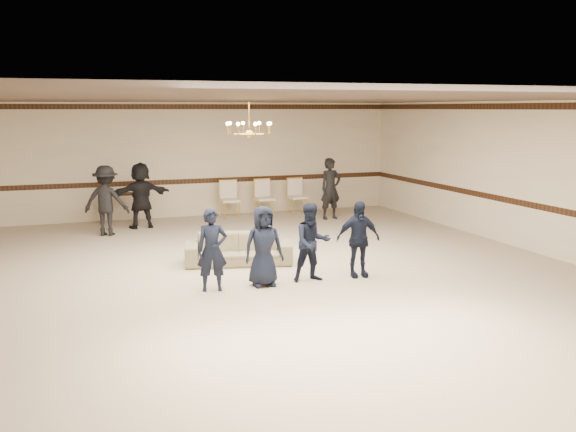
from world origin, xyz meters
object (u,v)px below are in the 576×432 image
at_px(banquet_chair_left, 230,200).
at_px(adult_left, 106,201).
at_px(boy_a, 212,250).
at_px(chandelier, 249,117).
at_px(settee, 238,249).
at_px(boy_c, 312,242).
at_px(adult_right, 331,189).
at_px(banquet_chair_right, 297,197).
at_px(banquet_chair_mid, 264,198).
at_px(adult_mid, 141,195).
at_px(boy_d, 358,239).
at_px(console_table, 119,208).
at_px(boy_b, 263,246).

bearing_deg(banquet_chair_left, adult_left, -154.37).
distance_m(boy_a, adult_left, 5.66).
xyz_separation_m(chandelier, settee, (-0.22, 0.08, -2.57)).
bearing_deg(boy_c, banquet_chair_left, 90.79).
height_order(adult_right, banquet_chair_right, adult_right).
bearing_deg(boy_a, boy_c, 8.75).
distance_m(boy_c, adult_left, 6.33).
relative_size(boy_c, banquet_chair_mid, 1.36).
relative_size(boy_c, adult_mid, 0.83).
bearing_deg(adult_mid, adult_right, 169.49).
bearing_deg(chandelier, banquet_chair_right, 60.66).
xyz_separation_m(boy_d, banquet_chair_left, (-0.61, 6.85, -0.18)).
xyz_separation_m(boy_a, banquet_chair_right, (4.09, 6.85, -0.18)).
relative_size(boy_a, banquet_chair_mid, 1.36).
bearing_deg(console_table, boy_c, -63.89).
height_order(boy_d, banquet_chair_right, boy_d).
xyz_separation_m(boy_b, adult_mid, (-1.33, 6.20, 0.15)).
bearing_deg(boy_d, boy_b, -174.20).
distance_m(adult_mid, banquet_chair_left, 2.62).
bearing_deg(adult_mid, boy_c, 103.76).
relative_size(settee, adult_mid, 1.22).
distance_m(banquet_chair_left, banquet_chair_right, 2.00).
xyz_separation_m(settee, adult_left, (-2.23, 3.84, 0.54)).
xyz_separation_m(adult_left, console_table, (0.42, 1.55, -0.44)).
height_order(settee, adult_left, adult_left).
bearing_deg(settee, boy_b, -77.24).
bearing_deg(boy_d, boy_c, -174.20).
bearing_deg(banquet_chair_right, banquet_chair_mid, 177.89).
bearing_deg(adult_left, adult_right, -153.72).
bearing_deg(settee, chandelier, -7.39).
height_order(boy_a, boy_c, same).
distance_m(settee, banquet_chair_right, 6.10).
bearing_deg(adult_right, banquet_chair_right, 111.11).
relative_size(chandelier, adult_mid, 0.56).
height_order(boy_d, settee, boy_d).
bearing_deg(banquet_chair_mid, boy_b, -111.11).
bearing_deg(console_table, chandelier, -64.55).
bearing_deg(boy_c, console_table, 114.23).
height_order(boy_a, adult_mid, adult_mid).
relative_size(boy_b, banquet_chair_right, 1.36).
height_order(boy_c, adult_left, adult_left).
xyz_separation_m(boy_a, adult_left, (-1.33, 5.50, 0.15)).
bearing_deg(adult_right, adult_mid, 167.61).
bearing_deg(settee, boy_d, -29.83).
distance_m(boy_a, boy_b, 0.90).
bearing_deg(adult_right, boy_a, -136.75).
height_order(settee, adult_mid, adult_mid).
height_order(banquet_chair_mid, banquet_chair_right, same).
bearing_deg(chandelier, boy_c, -66.69).
relative_size(boy_b, adult_mid, 0.83).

